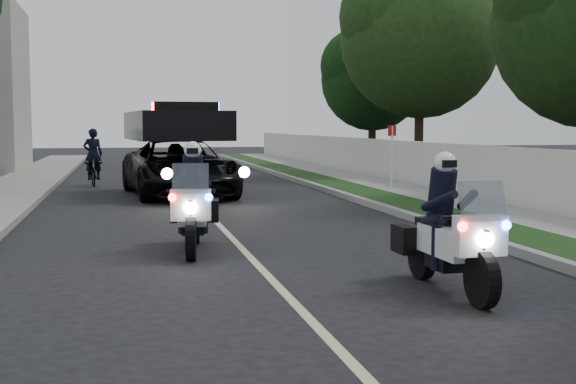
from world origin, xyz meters
TOP-DOWN VIEW (x-y plane):
  - ground at (0.00, 0.00)m, footprint 120.00×120.00m
  - curb_right at (4.10, 10.00)m, footprint 0.20×60.00m
  - grass_verge at (4.80, 10.00)m, footprint 1.20×60.00m
  - sidewalk_right at (6.10, 10.00)m, footprint 1.40×60.00m
  - property_wall at (7.10, 10.00)m, footprint 0.22×60.00m
  - curb_left at (-4.10, 10.00)m, footprint 0.20×60.00m
  - lane_marking at (0.00, 10.00)m, footprint 0.12×50.00m
  - police_moto_left at (-0.79, 4.00)m, footprint 0.98×2.15m
  - police_moto_right at (1.96, 0.34)m, footprint 0.74×2.03m
  - police_suv at (-0.32, 13.62)m, footprint 3.30×6.07m
  - bicycle at (-2.85, 17.76)m, footprint 0.70×1.65m
  - cyclist at (-2.85, 17.76)m, footprint 0.62×0.42m
  - sign_post at (6.00, 13.45)m, footprint 0.42×0.42m
  - tree_right_d at (9.62, 20.31)m, footprint 7.66×7.66m
  - tree_right_e at (9.56, 25.96)m, footprint 5.61×5.61m

SIDE VIEW (x-z plane):
  - ground at x=0.00m, z-range 0.00..0.00m
  - police_moto_left at x=-0.79m, z-range -0.88..0.88m
  - police_moto_right at x=1.96m, z-range -0.86..0.86m
  - police_suv at x=-0.32m, z-range -1.41..1.41m
  - bicycle at x=-2.85m, z-range -0.42..0.42m
  - cyclist at x=-2.85m, z-range -0.85..0.85m
  - sign_post at x=6.00m, z-range -1.03..1.03m
  - tree_right_d at x=9.62m, z-range -5.23..5.23m
  - tree_right_e at x=9.56m, z-range -4.01..4.01m
  - lane_marking at x=0.00m, z-range 0.00..0.01m
  - curb_right at x=4.10m, z-range 0.00..0.15m
  - curb_left at x=-4.10m, z-range 0.00..0.15m
  - grass_verge at x=4.80m, z-range 0.00..0.16m
  - sidewalk_right at x=6.10m, z-range 0.00..0.16m
  - property_wall at x=7.10m, z-range 0.00..1.50m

